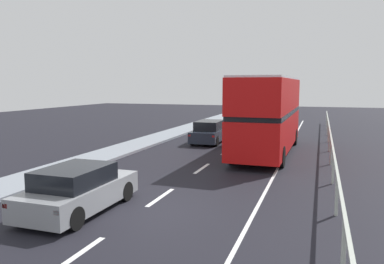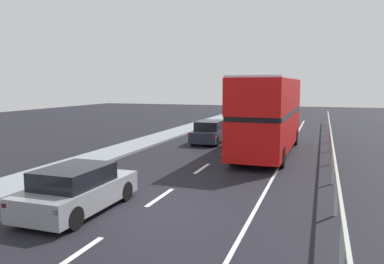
# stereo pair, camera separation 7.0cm
# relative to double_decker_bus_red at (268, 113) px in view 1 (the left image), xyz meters

# --- Properties ---
(ground_plane) EXTENTS (75.26, 120.00, 0.10)m
(ground_plane) POSITION_rel_double_decker_bus_red_xyz_m (-2.32, -11.09, -2.31)
(ground_plane) COLOR black
(lane_paint_markings) EXTENTS (3.43, 46.00, 0.01)m
(lane_paint_markings) POSITION_rel_double_decker_bus_red_xyz_m (-0.31, -2.26, -2.26)
(lane_paint_markings) COLOR silver
(lane_paint_markings) RESTS_ON ground
(bridge_side_railing) EXTENTS (0.10, 42.00, 1.23)m
(bridge_side_railing) POSITION_rel_double_decker_bus_red_xyz_m (3.28, -2.09, -1.27)
(bridge_side_railing) COLOR #B4BBAF
(bridge_side_railing) RESTS_ON ground
(double_decker_bus_red) EXTENTS (2.73, 10.27, 4.22)m
(double_decker_bus_red) POSITION_rel_double_decker_bus_red_xyz_m (0.00, 0.00, 0.00)
(double_decker_bus_red) COLOR red
(double_decker_bus_red) RESTS_ON ground
(hatchback_car_near) EXTENTS (1.88, 4.15, 1.40)m
(hatchback_car_near) POSITION_rel_double_decker_bus_red_xyz_m (-4.09, -11.82, -1.59)
(hatchback_car_near) COLOR gray
(hatchback_car_near) RESTS_ON ground
(sedan_car_ahead) EXTENTS (1.84, 4.39, 1.47)m
(sedan_car_ahead) POSITION_rel_double_decker_bus_red_xyz_m (-4.17, 2.85, -1.56)
(sedan_car_ahead) COLOR #222936
(sedan_car_ahead) RESTS_ON ground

